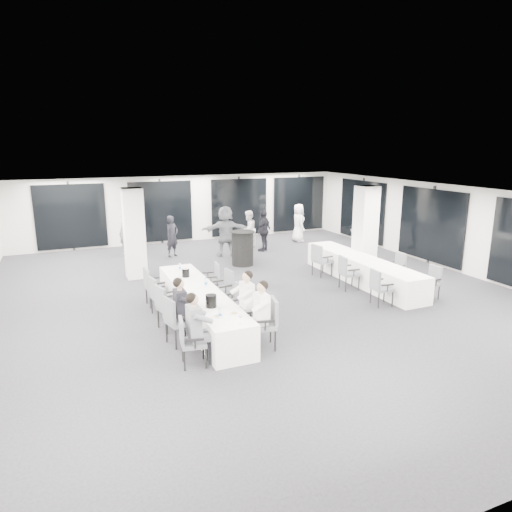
{
  "coord_description": "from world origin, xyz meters",
  "views": [
    {
      "loc": [
        -4.75,
        -10.99,
        4.08
      ],
      "look_at": [
        -0.16,
        -0.2,
        1.2
      ],
      "focal_mm": 32.0,
      "sensor_mm": 36.0,
      "label": 1
    }
  ],
  "objects_px": {
    "chair_main_left_mid": "(167,305)",
    "chair_main_left_far": "(152,284)",
    "chair_main_left_second": "(176,318)",
    "standing_guest_f": "(225,228)",
    "chair_main_right_near": "(267,320)",
    "standing_guest_e": "(298,220)",
    "chair_side_right_near": "(431,280)",
    "standing_guest_d": "(264,228)",
    "chair_main_right_second": "(251,312)",
    "chair_main_left_fourth": "(159,294)",
    "standing_guest_b": "(249,227)",
    "ice_bucket_near": "(211,301)",
    "chair_main_right_far": "(212,277)",
    "chair_side_left_near": "(379,285)",
    "standing_guest_h": "(360,230)",
    "chair_side_right_far": "(365,253)",
    "banquet_table_side": "(362,270)",
    "standing_guest_g": "(126,232)",
    "chair_side_right_mid": "(397,266)",
    "chair_main_left_near": "(189,339)",
    "standing_guest_a": "(172,234)",
    "ice_bucket_far": "(186,273)",
    "chair_side_left_mid": "(347,271)",
    "banquet_table_main": "(201,306)",
    "chair_main_right_mid": "(236,299)",
    "chair_side_left_far": "(320,258)",
    "chair_main_right_fourth": "(224,286)"
  },
  "relations": [
    {
      "from": "standing_guest_g",
      "to": "standing_guest_f",
      "type": "bearing_deg",
      "value": 22.59
    },
    {
      "from": "chair_side_right_near",
      "to": "standing_guest_d",
      "type": "xyz_separation_m",
      "value": [
        -1.87,
        6.94,
        0.41
      ]
    },
    {
      "from": "banquet_table_side",
      "to": "chair_side_right_far",
      "type": "height_order",
      "value": "chair_side_right_far"
    },
    {
      "from": "chair_side_right_far",
      "to": "standing_guest_e",
      "type": "distance_m",
      "value": 5.04
    },
    {
      "from": "chair_main_right_near",
      "to": "standing_guest_b",
      "type": "bearing_deg",
      "value": -7.49
    },
    {
      "from": "chair_side_right_mid",
      "to": "standing_guest_d",
      "type": "height_order",
      "value": "standing_guest_d"
    },
    {
      "from": "banquet_table_side",
      "to": "chair_side_left_near",
      "type": "xyz_separation_m",
      "value": [
        -0.83,
        -1.91,
        0.17
      ]
    },
    {
      "from": "chair_main_right_far",
      "to": "chair_side_right_far",
      "type": "relative_size",
      "value": 0.89
    },
    {
      "from": "chair_main_left_mid",
      "to": "chair_main_left_far",
      "type": "relative_size",
      "value": 1.03
    },
    {
      "from": "chair_main_right_near",
      "to": "chair_side_right_far",
      "type": "height_order",
      "value": "chair_main_right_near"
    },
    {
      "from": "standing_guest_e",
      "to": "standing_guest_a",
      "type": "bearing_deg",
      "value": 100.49
    },
    {
      "from": "banquet_table_main",
      "to": "chair_main_right_mid",
      "type": "bearing_deg",
      "value": -14.02
    },
    {
      "from": "chair_main_left_near",
      "to": "chair_main_right_near",
      "type": "distance_m",
      "value": 1.68
    },
    {
      "from": "chair_side_right_near",
      "to": "standing_guest_d",
      "type": "bearing_deg",
      "value": 11.37
    },
    {
      "from": "chair_main_left_mid",
      "to": "chair_main_right_near",
      "type": "relative_size",
      "value": 0.99
    },
    {
      "from": "standing_guest_e",
      "to": "chair_main_right_second",
      "type": "bearing_deg",
      "value": 150.33
    },
    {
      "from": "chair_main_left_fourth",
      "to": "standing_guest_e",
      "type": "bearing_deg",
      "value": 122.62
    },
    {
      "from": "chair_main_right_mid",
      "to": "chair_side_left_far",
      "type": "relative_size",
      "value": 0.84
    },
    {
      "from": "chair_side_right_near",
      "to": "standing_guest_b",
      "type": "height_order",
      "value": "standing_guest_b"
    },
    {
      "from": "chair_side_right_far",
      "to": "standing_guest_b",
      "type": "distance_m",
      "value": 5.24
    },
    {
      "from": "chair_main_right_far",
      "to": "chair_side_left_near",
      "type": "relative_size",
      "value": 0.96
    },
    {
      "from": "standing_guest_a",
      "to": "chair_side_left_near",
      "type": "bearing_deg",
      "value": -95.61
    },
    {
      "from": "banquet_table_side",
      "to": "chair_main_right_fourth",
      "type": "height_order",
      "value": "chair_main_right_fourth"
    },
    {
      "from": "chair_side_right_far",
      "to": "banquet_table_side",
      "type": "bearing_deg",
      "value": 134.72
    },
    {
      "from": "standing_guest_f",
      "to": "ice_bucket_near",
      "type": "height_order",
      "value": "standing_guest_f"
    },
    {
      "from": "chair_main_left_mid",
      "to": "standing_guest_e",
      "type": "bearing_deg",
      "value": 120.85
    },
    {
      "from": "chair_main_right_near",
      "to": "standing_guest_e",
      "type": "bearing_deg",
      "value": -19.25
    },
    {
      "from": "chair_main_left_near",
      "to": "chair_side_left_near",
      "type": "bearing_deg",
      "value": 112.88
    },
    {
      "from": "chair_main_right_near",
      "to": "chair_side_right_mid",
      "type": "height_order",
      "value": "chair_main_right_near"
    },
    {
      "from": "chair_side_right_mid",
      "to": "standing_guest_g",
      "type": "height_order",
      "value": "standing_guest_g"
    },
    {
      "from": "chair_main_left_mid",
      "to": "standing_guest_e",
      "type": "height_order",
      "value": "standing_guest_e"
    },
    {
      "from": "chair_main_left_fourth",
      "to": "chair_main_right_second",
      "type": "xyz_separation_m",
      "value": [
        1.66,
        -1.86,
        -0.06
      ]
    },
    {
      "from": "chair_main_left_fourth",
      "to": "chair_main_right_near",
      "type": "height_order",
      "value": "chair_main_right_near"
    },
    {
      "from": "standing_guest_g",
      "to": "ice_bucket_far",
      "type": "xyz_separation_m",
      "value": [
        0.68,
        -6.24,
        -0.03
      ]
    },
    {
      "from": "chair_main_left_mid",
      "to": "standing_guest_a",
      "type": "distance_m",
      "value": 7.01
    },
    {
      "from": "standing_guest_g",
      "to": "chair_main_right_mid",
      "type": "bearing_deg",
      "value": -30.99
    },
    {
      "from": "standing_guest_h",
      "to": "standing_guest_d",
      "type": "bearing_deg",
      "value": 17.97
    },
    {
      "from": "chair_side_left_near",
      "to": "chair_side_left_mid",
      "type": "relative_size",
      "value": 0.97
    },
    {
      "from": "chair_side_right_mid",
      "to": "chair_main_left_fourth",
      "type": "bearing_deg",
      "value": 90.28
    },
    {
      "from": "chair_main_left_mid",
      "to": "standing_guest_h",
      "type": "relative_size",
      "value": 0.59
    },
    {
      "from": "ice_bucket_far",
      "to": "chair_main_left_mid",
      "type": "bearing_deg",
      "value": -119.11
    },
    {
      "from": "banquet_table_side",
      "to": "chair_main_left_second",
      "type": "bearing_deg",
      "value": -160.43
    },
    {
      "from": "chair_main_right_far",
      "to": "chair_side_left_mid",
      "type": "xyz_separation_m",
      "value": [
        3.72,
        -0.99,
        0.04
      ]
    },
    {
      "from": "chair_main_left_fourth",
      "to": "banquet_table_main",
      "type": "bearing_deg",
      "value": 39.92
    },
    {
      "from": "chair_main_left_second",
      "to": "standing_guest_f",
      "type": "bearing_deg",
      "value": 139.8
    },
    {
      "from": "ice_bucket_near",
      "to": "standing_guest_g",
      "type": "bearing_deg",
      "value": 94.0
    },
    {
      "from": "chair_main_left_fourth",
      "to": "chair_side_left_near",
      "type": "xyz_separation_m",
      "value": [
        5.39,
        -1.51,
        -0.01
      ]
    },
    {
      "from": "banquet_table_main",
      "to": "chair_main_left_far",
      "type": "relative_size",
      "value": 5.01
    },
    {
      "from": "chair_main_right_fourth",
      "to": "ice_bucket_far",
      "type": "xyz_separation_m",
      "value": [
        -0.85,
        0.56,
        0.31
      ]
    },
    {
      "from": "banquet_table_side",
      "to": "standing_guest_e",
      "type": "distance_m",
      "value": 6.16
    }
  ]
}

